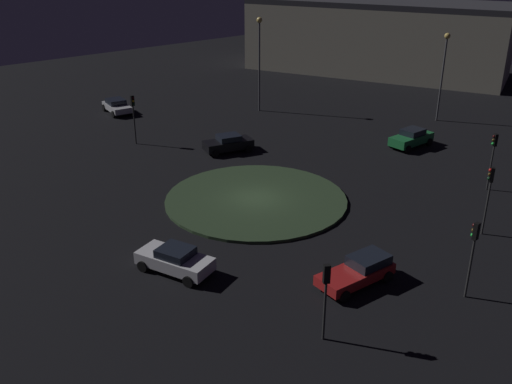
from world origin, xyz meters
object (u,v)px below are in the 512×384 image
car_red (359,271)px  store_building (376,37)px  traffic_light_northeast (493,150)px  streetlamp_north (444,63)px  streetlamp_northwest (259,50)px  car_white (175,259)px  traffic_light_southeast (326,287)px  car_green (412,138)px  traffic_light_west (133,110)px  traffic_light_east (473,245)px  car_black (228,143)px  car_silver (117,106)px  traffic_light_northeast_near (489,188)px

car_red → store_building: store_building is taller
store_building → traffic_light_northeast: bearing=118.0°
streetlamp_north → streetlamp_northwest: 18.25m
car_white → traffic_light_southeast: bearing=172.0°
car_green → traffic_light_northeast: size_ratio=1.01×
car_green → streetlamp_north: streetlamp_north is taller
traffic_light_west → traffic_light_northeast: size_ratio=1.03×
traffic_light_southeast → traffic_light_east: bearing=-77.5°
car_green → store_building: bearing=-134.0°
streetlamp_north → store_building: store_building is taller
car_black → car_white: car_black is taller
car_white → car_silver: size_ratio=1.07×
traffic_light_northeast_near → car_silver: bearing=-23.9°
car_silver → traffic_light_northeast: size_ratio=1.02×
car_red → traffic_light_east: (4.40, 3.15, 2.29)m
traffic_light_west → streetlamp_north: (13.14, 26.77, 2.70)m
traffic_light_west → store_building: size_ratio=0.12×
traffic_light_northeast → traffic_light_northeast_near: size_ratio=0.96×
car_red → traffic_light_southeast: traffic_light_southeast is taller
car_black → traffic_light_east: traffic_light_east is taller
streetlamp_northwest → store_building: (-4.48, 24.37, -1.70)m
streetlamp_north → store_building: size_ratio=0.24×
car_red → traffic_light_northeast_near: (1.32, 10.09, 2.41)m
car_red → traffic_light_west: (-27.70, 2.23, 2.39)m
traffic_light_southeast → streetlamp_north: 37.85m
traffic_light_southeast → store_building: 58.80m
car_red → traffic_light_northeast: size_ratio=1.05×
car_black → store_building: store_building is taller
car_silver → store_building: bearing=91.0°
car_black → streetlamp_north: size_ratio=0.52×
car_black → traffic_light_northeast: bearing=-47.6°
traffic_light_east → car_white: bearing=38.7°
traffic_light_east → car_silver: bearing=-5.4°
car_green → store_building: (-21.90, 21.65, 3.93)m
traffic_light_east → traffic_light_southeast: (-2.33, -8.01, -0.21)m
store_building → car_green: bearing=112.4°
traffic_light_northeast_near → car_white: bearing=33.0°
traffic_light_east → streetlamp_northwest: size_ratio=0.44×
traffic_light_southeast → traffic_light_west: bearing=15.3°
car_black → car_silver: size_ratio=1.03×
car_red → car_green: bearing=-146.3°
car_white → traffic_light_east: (11.61, 9.99, 2.26)m
traffic_light_northeast → car_silver: bearing=-39.2°
car_red → streetlamp_northwest: 34.32m
traffic_light_west → traffic_light_northeast_near: 30.07m
car_green → car_red: (11.44, -20.40, -0.08)m
car_silver → traffic_light_southeast: (39.90, -10.55, 2.04)m
car_black → store_building: bearing=35.5°
car_red → car_white: size_ratio=0.97×
car_black → streetlamp_north: streetlamp_north is taller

